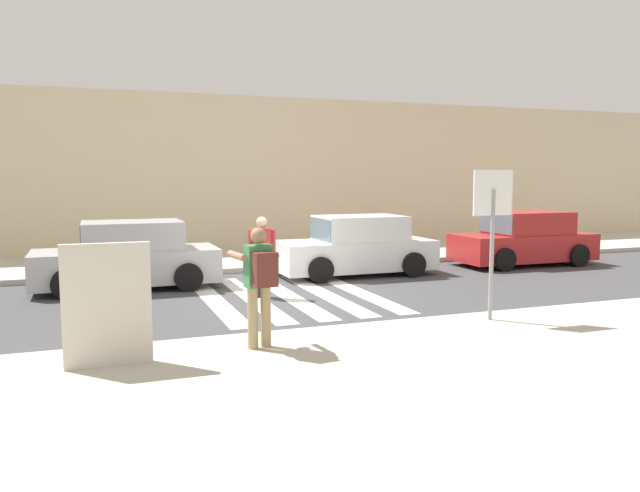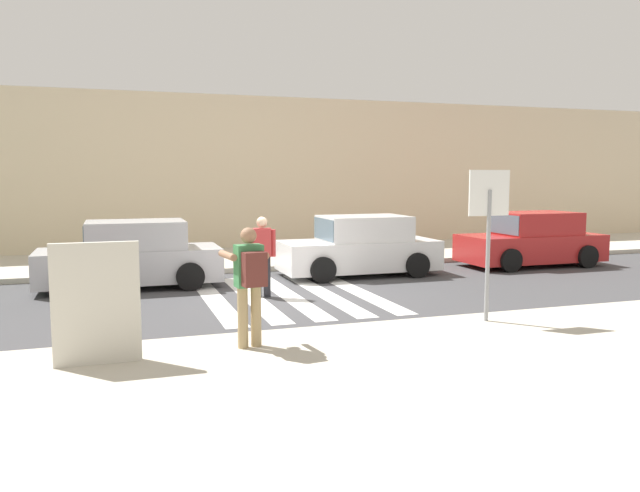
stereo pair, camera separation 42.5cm
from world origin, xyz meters
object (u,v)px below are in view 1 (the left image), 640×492
(stop_sign, at_px, (492,211))
(photographer_with_backpack, at_px, (260,277))
(advertising_board, at_px, (107,305))
(parked_car_white, at_px, (356,247))
(pedestrian_crossing, at_px, (262,252))
(parked_car_silver, at_px, (128,257))
(parked_car_red, at_px, (524,240))

(stop_sign, xyz_separation_m, photographer_with_backpack, (-4.14, -0.37, -0.82))
(stop_sign, distance_m, advertising_board, 6.30)
(photographer_with_backpack, relative_size, parked_car_white, 0.42)
(photographer_with_backpack, bearing_deg, stop_sign, 5.09)
(photographer_with_backpack, relative_size, pedestrian_crossing, 1.00)
(stop_sign, relative_size, parked_car_silver, 0.62)
(parked_car_red, bearing_deg, stop_sign, -132.27)
(photographer_with_backpack, xyz_separation_m, parked_car_red, (9.63, 6.41, -0.44))
(stop_sign, height_order, pedestrian_crossing, stop_sign)
(pedestrian_crossing, bearing_deg, parked_car_red, 14.06)
(stop_sign, bearing_deg, pedestrian_crossing, 126.96)
(parked_car_silver, xyz_separation_m, parked_car_red, (11.05, 0.00, 0.00))
(parked_car_white, bearing_deg, stop_sign, -91.45)
(parked_car_silver, distance_m, parked_car_white, 5.71)
(stop_sign, height_order, parked_car_white, stop_sign)
(stop_sign, height_order, photographer_with_backpack, stop_sign)
(parked_car_silver, height_order, advertising_board, advertising_board)
(photographer_with_backpack, xyz_separation_m, parked_car_white, (4.29, 6.41, -0.44))
(parked_car_white, bearing_deg, parked_car_red, 0.00)
(parked_car_white, bearing_deg, parked_car_silver, 180.00)
(pedestrian_crossing, bearing_deg, stop_sign, -53.04)
(stop_sign, bearing_deg, parked_car_red, 47.73)
(parked_car_silver, bearing_deg, pedestrian_crossing, -39.07)
(photographer_with_backpack, distance_m, parked_car_white, 7.73)
(stop_sign, relative_size, advertising_board, 1.59)
(parked_car_white, height_order, advertising_board, advertising_board)
(advertising_board, bearing_deg, photographer_with_backpack, 3.50)
(pedestrian_crossing, relative_size, parked_car_white, 0.42)
(parked_car_silver, relative_size, parked_car_white, 1.00)
(photographer_with_backpack, distance_m, parked_car_red, 11.58)
(stop_sign, relative_size, parked_car_red, 0.62)
(pedestrian_crossing, bearing_deg, advertising_board, -126.24)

